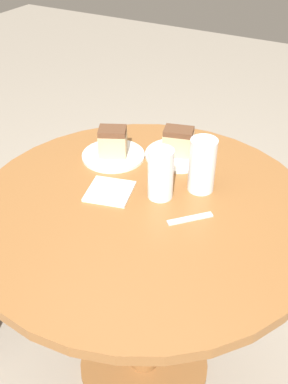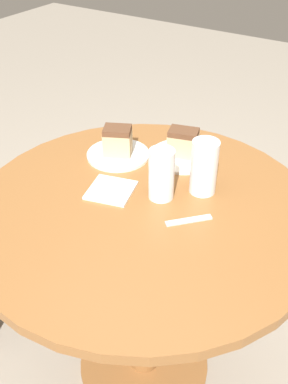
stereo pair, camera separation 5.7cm
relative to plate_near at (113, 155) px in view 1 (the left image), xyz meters
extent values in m
plane|color=gray|center=(-0.17, -0.20, -0.75)|extent=(8.00, 8.00, 0.00)
cylinder|color=brown|center=(-0.17, -0.20, -0.73)|extent=(0.46, 0.46, 0.03)
cylinder|color=brown|center=(-0.17, -0.20, -0.38)|extent=(0.10, 0.10, 0.69)
cylinder|color=brown|center=(-0.17, -0.20, -0.02)|extent=(0.95, 0.95, 0.03)
cylinder|color=brown|center=(-0.03, 0.37, -0.54)|extent=(0.04, 0.04, 0.41)
cylinder|color=silver|center=(0.00, 0.00, 0.00)|extent=(0.20, 0.20, 0.01)
cylinder|color=silver|center=(0.10, -0.18, 0.00)|extent=(0.21, 0.21, 0.01)
cube|color=tan|center=(0.00, 0.00, 0.04)|extent=(0.09, 0.10, 0.07)
cube|color=brown|center=(0.00, 0.00, 0.09)|extent=(0.09, 0.10, 0.02)
cube|color=tan|center=(0.10, -0.18, 0.04)|extent=(0.08, 0.10, 0.07)
cube|color=brown|center=(0.10, -0.18, 0.08)|extent=(0.08, 0.10, 0.02)
cylinder|color=silver|center=(-0.11, -0.22, 0.04)|extent=(0.06, 0.06, 0.08)
cylinder|color=white|center=(-0.11, -0.22, 0.07)|extent=(0.07, 0.07, 0.15)
cylinder|color=silver|center=(-0.03, -0.31, 0.05)|extent=(0.07, 0.07, 0.11)
cylinder|color=white|center=(-0.03, -0.31, 0.07)|extent=(0.07, 0.07, 0.16)
cube|color=silver|center=(-0.17, -0.09, 0.00)|extent=(0.15, 0.15, 0.01)
cube|color=silver|center=(-0.17, -0.34, 0.00)|extent=(0.10, 0.10, 0.00)
camera|label=1|loc=(-1.02, -0.67, 0.73)|focal=42.00mm
camera|label=2|loc=(-0.99, -0.72, 0.73)|focal=42.00mm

